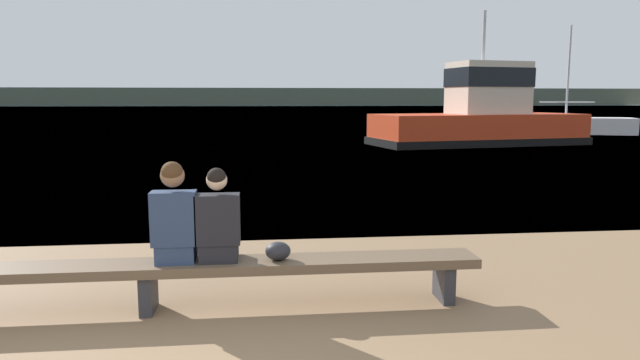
% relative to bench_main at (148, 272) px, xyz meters
% --- Properties ---
extents(water_surface, '(240.00, 240.00, 0.00)m').
position_rel_bench_main_xyz_m(water_surface, '(0.30, 122.68, -0.39)').
color(water_surface, '#386084').
rests_on(water_surface, ground).
extents(far_shoreline, '(600.00, 12.00, 5.28)m').
position_rel_bench_main_xyz_m(far_shoreline, '(0.30, 175.68, 2.25)').
color(far_shoreline, '#424738').
rests_on(far_shoreline, ground).
extents(bench_main, '(6.48, 0.45, 0.48)m').
position_rel_bench_main_xyz_m(bench_main, '(0.00, 0.00, 0.00)').
color(bench_main, brown).
rests_on(bench_main, ground).
extents(person_left, '(0.42, 0.42, 0.98)m').
position_rel_bench_main_xyz_m(person_left, '(0.27, 0.01, 0.52)').
color(person_left, navy).
rests_on(person_left, bench_main).
extents(person_right, '(0.42, 0.41, 0.92)m').
position_rel_bench_main_xyz_m(person_right, '(0.68, 0.01, 0.47)').
color(person_right, black).
rests_on(person_right, bench_main).
extents(shopping_bag, '(0.25, 0.22, 0.18)m').
position_rel_bench_main_xyz_m(shopping_bag, '(1.25, -0.02, 0.18)').
color(shopping_bag, '#232328').
rests_on(shopping_bag, bench_main).
extents(tugboat_red, '(10.01, 5.26, 5.86)m').
position_rel_bench_main_xyz_m(tugboat_red, '(11.04, 19.31, 0.76)').
color(tugboat_red, red).
rests_on(tugboat_red, water_surface).
extents(moored_sailboat, '(6.96, 4.45, 6.23)m').
position_rel_bench_main_xyz_m(moored_sailboat, '(19.42, 26.30, 0.10)').
color(moored_sailboat, silver).
rests_on(moored_sailboat, water_surface).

